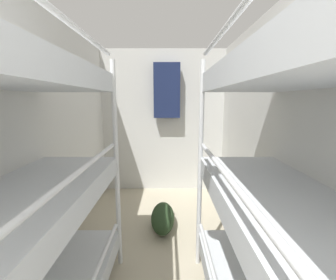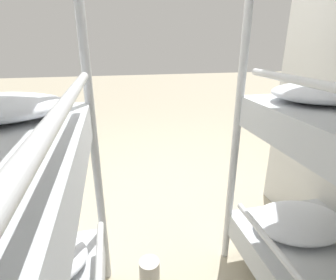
% 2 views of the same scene
% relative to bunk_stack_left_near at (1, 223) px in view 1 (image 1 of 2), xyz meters
% --- Properties ---
extents(wall_left, '(0.06, 4.52, 2.47)m').
position_rel_bunk_stack_left_near_xyz_m(wall_left, '(-0.37, 0.74, 0.21)').
color(wall_left, silver).
rests_on(wall_left, ground_plane).
extents(wall_right, '(0.06, 4.52, 2.47)m').
position_rel_bunk_stack_left_near_xyz_m(wall_right, '(1.81, 0.74, 0.21)').
color(wall_right, silver).
rests_on(wall_right, ground_plane).
extents(wall_back, '(2.25, 0.06, 2.47)m').
position_rel_bunk_stack_left_near_xyz_m(wall_back, '(0.72, 2.98, 0.21)').
color(wall_back, silver).
rests_on(wall_back, ground_plane).
extents(bunk_stack_left_near, '(0.70, 1.94, 1.99)m').
position_rel_bunk_stack_left_near_xyz_m(bunk_stack_left_near, '(0.00, 0.00, 0.00)').
color(bunk_stack_left_near, silver).
rests_on(bunk_stack_left_near, ground_plane).
extents(bunk_stack_right_near, '(0.70, 1.94, 1.99)m').
position_rel_bunk_stack_left_near_xyz_m(bunk_stack_right_near, '(1.44, 0.00, 0.00)').
color(bunk_stack_right_near, silver).
rests_on(bunk_stack_right_near, ground_plane).
extents(duffel_bag, '(0.29, 0.64, 0.29)m').
position_rel_bunk_stack_left_near_xyz_m(duffel_bag, '(0.74, 1.63, -0.88)').
color(duffel_bag, '#23381E').
rests_on(duffel_bag, ground_plane).
extents(hanging_coat, '(0.44, 0.12, 0.90)m').
position_rel_bunk_stack_left_near_xyz_m(hanging_coat, '(0.79, 2.83, 0.75)').
color(hanging_coat, '#192347').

